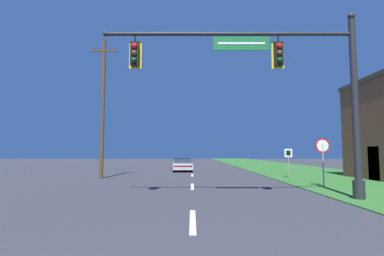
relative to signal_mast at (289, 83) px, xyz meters
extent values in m
cube|color=#2D6626|center=(6.67, 20.49, -4.52)|extent=(10.00, 110.00, 0.04)
cube|color=silver|center=(-3.83, -3.51, -4.53)|extent=(0.16, 2.80, 0.01)
cube|color=silver|center=(-3.83, 4.49, -4.53)|extent=(0.16, 2.80, 0.01)
cube|color=silver|center=(-3.83, 12.49, -4.53)|extent=(0.16, 2.80, 0.01)
cube|color=silver|center=(-3.83, 20.49, -4.53)|extent=(0.16, 2.80, 0.01)
cube|color=silver|center=(-3.83, 28.49, -4.53)|extent=(0.16, 2.80, 0.01)
cube|color=black|center=(7.72, 7.44, -3.44)|extent=(0.10, 1.20, 2.20)
cylinder|color=#232326|center=(2.57, 0.00, -4.15)|extent=(0.44, 0.44, 0.70)
cylinder|color=#232326|center=(2.57, 0.00, -0.94)|extent=(0.26, 0.26, 7.11)
sphere|color=#232326|center=(2.57, 0.00, 2.75)|extent=(0.28, 0.28, 0.28)
cylinder|color=#232326|center=(-2.37, 0.00, 2.01)|extent=(9.89, 0.16, 0.16)
sphere|color=#232326|center=(-7.32, 0.00, 2.01)|extent=(0.21, 0.21, 0.21)
cube|color=#196B33|center=(-1.88, 0.00, 1.62)|extent=(2.25, 0.06, 0.55)
cube|color=white|center=(-1.88, -0.03, 1.62)|extent=(1.89, 0.01, 0.08)
cylinder|color=black|center=(-6.13, 0.00, 1.84)|extent=(0.06, 0.06, 0.35)
cube|color=yellow|center=(-6.13, 0.14, 1.19)|extent=(0.50, 0.03, 1.11)
cube|color=black|center=(-6.13, 0.00, 1.19)|extent=(0.34, 0.24, 0.95)
sphere|color=red|center=(-6.13, -0.14, 1.47)|extent=(0.22, 0.22, 0.22)
sphere|color=#51380F|center=(-6.13, -0.14, 1.19)|extent=(0.22, 0.22, 0.22)
sphere|color=#0F3D19|center=(-6.13, -0.14, 0.90)|extent=(0.22, 0.22, 0.22)
cylinder|color=black|center=(-0.40, 0.00, 1.84)|extent=(0.06, 0.06, 0.35)
cube|color=yellow|center=(-0.40, 0.14, 1.19)|extent=(0.50, 0.03, 1.11)
cube|color=black|center=(-0.40, 0.00, 1.19)|extent=(0.34, 0.24, 0.95)
sphere|color=red|center=(-0.40, -0.14, 1.47)|extent=(0.22, 0.22, 0.22)
sphere|color=#51380F|center=(-0.40, -0.14, 1.19)|extent=(0.22, 0.22, 0.22)
sphere|color=#0F3D19|center=(-0.40, -0.14, 0.90)|extent=(0.22, 0.22, 0.22)
cylinder|color=black|center=(-4.10, 19.24, -4.22)|extent=(0.22, 0.64, 0.64)
cylinder|color=black|center=(-5.69, 19.14, -4.22)|extent=(0.22, 0.64, 0.64)
cylinder|color=black|center=(-3.90, 16.12, -4.22)|extent=(0.22, 0.64, 0.64)
cylinder|color=black|center=(-5.49, 16.02, -4.22)|extent=(0.22, 0.64, 0.64)
cube|color=#B7B7BC|center=(-4.79, 17.63, -4.04)|extent=(2.10, 4.62, 0.55)
cube|color=#283342|center=(-4.80, 17.74, -3.56)|extent=(1.72, 2.00, 0.42)
cube|color=#B7B7BC|center=(-4.80, 17.74, -3.38)|extent=(1.68, 1.96, 0.06)
cube|color=#B71414|center=(-4.65, 15.41, -3.98)|extent=(1.67, 0.17, 0.14)
cylinder|color=gray|center=(2.96, 3.99, -3.40)|extent=(0.07, 0.07, 2.20)
cylinder|color=red|center=(2.96, 3.99, -2.38)|extent=(0.76, 0.04, 0.76)
cylinder|color=white|center=(2.96, 3.96, -2.38)|extent=(0.61, 0.01, 0.61)
cylinder|color=gray|center=(3.03, 9.77, -3.50)|extent=(0.06, 0.06, 2.00)
cube|color=white|center=(3.03, 9.77, -2.77)|extent=(0.55, 0.04, 0.60)
cube|color=black|center=(3.03, 9.74, -2.77)|extent=(0.31, 0.01, 0.34)
cylinder|color=#4C3823|center=(-10.19, 9.41, 0.47)|extent=(0.26, 0.26, 10.03)
cube|color=#4C3823|center=(-10.19, 9.41, 4.59)|extent=(1.80, 0.12, 0.12)
cylinder|color=#333338|center=(-10.94, 9.41, 4.71)|extent=(0.08, 0.08, 0.12)
cylinder|color=#333338|center=(-9.44, 9.41, 4.71)|extent=(0.08, 0.08, 0.12)
camera|label=1|loc=(-3.85, -11.64, -2.72)|focal=28.00mm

